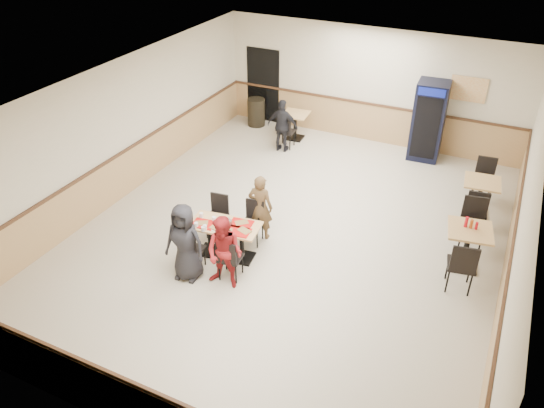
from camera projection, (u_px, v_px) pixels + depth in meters
The scene contains 20 objects.
ground at pixel (291, 234), 10.69m from camera, with size 10.00×10.00×0.00m, color beige.
room_shell at pixel (412, 172), 11.68m from camera, with size 10.00×10.00×10.00m.
main_table at pixel (225, 235), 9.86m from camera, with size 1.37×0.81×0.70m.
main_chairs at pixel (223, 235), 9.88m from camera, with size 1.34×1.66×0.88m.
diner_woman_left at pixel (185, 242), 9.19m from camera, with size 0.73×0.47×1.49m, color black.
diner_woman_right at pixel (225, 253), 9.02m from camera, with size 0.67×0.53×1.39m, color maroon.
diner_man_opposite at pixel (260, 207), 10.27m from camera, with size 0.50×0.33×1.37m, color brown.
lone_diner at pixel (283, 126), 13.54m from camera, with size 0.81×0.34×1.39m, color black.
tabletop_clutter at pixel (223, 225), 9.67m from camera, with size 1.15×0.71×0.12m.
side_table_near at pixel (468, 242), 9.53m from camera, with size 0.89×0.89×0.82m.
side_table_near_chair_south at pixel (461, 264), 9.05m from camera, with size 0.48×0.48×1.04m, color black, non-canonical shape.
side_table_near_chair_north at pixel (473, 225), 10.05m from camera, with size 0.48×0.48×1.04m, color black, non-canonical shape.
side_table_far at pixel (480, 192), 11.09m from camera, with size 0.79×0.79×0.77m.
side_table_far_chair_south at pixel (476, 207), 10.63m from camera, with size 0.45×0.45×0.98m, color black, non-canonical shape.
side_table_far_chair_north at pixel (484, 180), 11.57m from camera, with size 0.45×0.45×0.98m, color black, non-canonical shape.
condiment_caddy at pixel (470, 223), 9.39m from camera, with size 0.23×0.06×0.20m.
back_table at pixel (295, 122), 14.28m from camera, with size 0.73×0.73×0.73m.
back_table_chair_lone at pixel (286, 131), 13.85m from camera, with size 0.43×0.43×0.92m, color black, non-canonical shape.
pepsi_cooler at pixel (428, 121), 13.06m from camera, with size 0.79×0.80×1.98m.
trash_bin at pixel (256, 112), 15.10m from camera, with size 0.49×0.49×0.78m, color black.
Camera 1 is at (3.45, -8.04, 6.19)m, focal length 35.00 mm.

